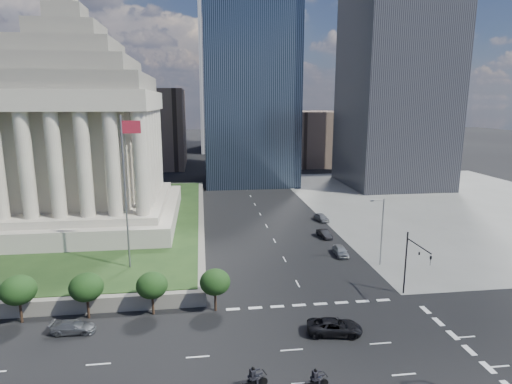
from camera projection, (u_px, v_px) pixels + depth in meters
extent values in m
plane|color=black|center=(241.00, 178.00, 133.96)|extent=(500.00, 500.00, 0.00)
cube|color=slate|center=(451.00, 203.00, 100.90)|extent=(68.00, 90.00, 0.03)
cube|color=slate|center=(26.00, 226.00, 79.61)|extent=(66.00, 70.00, 1.80)
cube|color=#1E3616|center=(25.00, 221.00, 79.42)|extent=(64.00, 68.00, 0.10)
cylinder|color=slate|center=(125.00, 194.00, 54.99)|extent=(0.24, 0.24, 20.00)
cube|color=maroon|center=(131.00, 127.00, 53.39)|extent=(2.40, 0.05, 1.60)
cube|color=black|center=(249.00, 79.00, 123.16)|extent=(26.00, 26.00, 60.00)
cube|color=black|center=(401.00, 1.00, 114.34)|extent=(26.00, 28.00, 100.00)
cube|color=brown|center=(316.00, 138.00, 165.01)|extent=(20.00, 30.00, 20.00)
cube|color=brown|center=(151.00, 128.00, 156.42)|extent=(24.00, 30.00, 28.00)
cylinder|color=black|center=(406.00, 263.00, 52.69)|extent=(0.18, 0.18, 8.00)
cylinder|color=black|center=(419.00, 246.00, 49.37)|extent=(0.14, 5.50, 0.14)
cube|color=black|center=(431.00, 261.00, 46.86)|extent=(0.30, 0.30, 1.10)
cylinder|color=slate|center=(382.00, 232.00, 61.83)|extent=(0.16, 0.16, 10.00)
cylinder|color=slate|center=(378.00, 200.00, 60.73)|extent=(1.80, 0.12, 0.12)
cube|color=slate|center=(372.00, 201.00, 60.64)|extent=(0.50, 0.22, 0.14)
imported|color=black|center=(335.00, 327.00, 43.98)|extent=(3.48, 6.01, 1.58)
imported|color=#515458|center=(73.00, 327.00, 44.22)|extent=(2.09, 4.64, 1.32)
imported|color=gray|center=(341.00, 251.00, 66.53)|extent=(2.08, 4.64, 1.55)
imported|color=black|center=(324.00, 234.00, 75.34)|extent=(4.27, 2.02, 1.35)
imported|color=slate|center=(321.00, 217.00, 85.86)|extent=(4.68, 2.47, 1.52)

